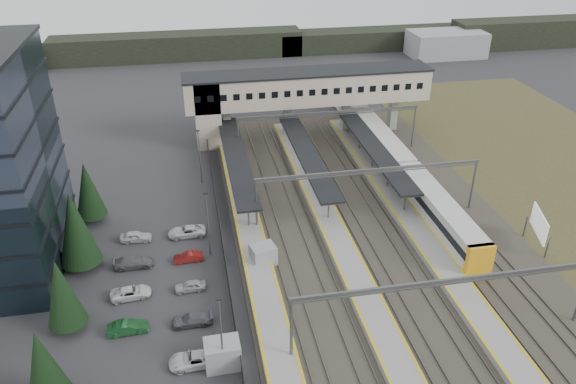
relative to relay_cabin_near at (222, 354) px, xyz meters
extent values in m
plane|color=#2B2B2D|center=(8.00, 7.30, -1.30)|extent=(220.00, 220.00, 0.00)
cone|color=black|center=(-14.00, -1.70, 3.10)|extent=(3.54, 3.54, 6.80)
cylinder|color=black|center=(-14.00, 7.30, -0.70)|extent=(0.44, 0.44, 1.20)
cone|color=black|center=(-14.00, 7.30, 3.20)|extent=(3.64, 3.64, 7.00)
cylinder|color=black|center=(-14.00, 17.30, -0.70)|extent=(0.44, 0.44, 1.20)
cone|color=black|center=(-14.00, 17.30, 3.95)|extent=(4.42, 4.42, 8.50)
cylinder|color=black|center=(-14.00, 27.30, -0.70)|extent=(0.44, 0.44, 1.20)
cone|color=black|center=(-14.00, 27.30, 3.30)|extent=(3.74, 3.74, 7.20)
imported|color=#184B22|center=(-8.50, 5.80, -0.67)|extent=(3.86, 1.55, 1.25)
imported|color=white|center=(-8.50, 11.10, -0.72)|extent=(4.30, 2.29, 1.15)
imported|color=#59595F|center=(-8.50, 16.40, -0.66)|extent=(4.42, 1.81, 1.28)
imported|color=silver|center=(-8.50, 21.70, -0.66)|extent=(3.79, 1.71, 1.26)
imported|color=white|center=(-2.50, 0.50, -0.67)|extent=(4.53, 2.15, 1.25)
imported|color=#55565D|center=(-2.50, 5.80, -0.72)|extent=(4.01, 1.64, 1.16)
imported|color=#ACACB0|center=(-2.50, 11.10, -0.74)|extent=(3.32, 1.42, 1.12)
imported|color=maroon|center=(-2.50, 16.40, -0.74)|extent=(3.42, 1.37, 1.11)
imported|color=silver|center=(-2.50, 21.70, -0.67)|extent=(4.52, 2.11, 1.25)
cylinder|color=#5E6062|center=(0.00, -0.70, 2.70)|extent=(0.16, 0.16, 8.00)
cube|color=black|center=(0.00, -0.70, 6.70)|extent=(0.50, 0.25, 0.15)
cylinder|color=#5E6062|center=(0.00, 17.30, 2.70)|extent=(0.16, 0.16, 8.00)
cube|color=black|center=(0.00, 17.30, 6.70)|extent=(0.50, 0.25, 0.15)
cylinder|color=#5E6062|center=(0.00, 35.30, 2.70)|extent=(0.16, 0.16, 8.00)
cube|color=black|center=(0.00, 35.30, 6.70)|extent=(0.50, 0.25, 0.15)
cube|color=#26282B|center=(1.50, 12.30, -0.30)|extent=(0.08, 90.00, 2.00)
cube|color=gray|center=(0.00, 0.00, 0.00)|extent=(3.17, 2.36, 2.59)
cube|color=gray|center=(5.73, 14.23, -0.08)|extent=(3.09, 2.76, 2.43)
cube|color=#332E26|center=(20.00, 12.30, -1.20)|extent=(34.00, 90.00, 0.20)
cube|color=#59544C|center=(7.28, 12.30, -1.02)|extent=(0.08, 90.00, 0.14)
cube|color=#59544C|center=(8.72, 12.30, -1.02)|extent=(0.08, 90.00, 0.14)
cube|color=#59544C|center=(11.28, 12.30, -1.02)|extent=(0.08, 90.00, 0.14)
cube|color=#59544C|center=(12.72, 12.30, -1.02)|extent=(0.08, 90.00, 0.14)
cube|color=#59544C|center=(17.28, 12.30, -1.02)|extent=(0.08, 90.00, 0.14)
cube|color=#59544C|center=(18.72, 12.30, -1.02)|extent=(0.08, 90.00, 0.14)
cube|color=#59544C|center=(21.28, 12.30, -1.02)|extent=(0.08, 90.00, 0.14)
cube|color=#59544C|center=(22.72, 12.30, -1.02)|extent=(0.08, 90.00, 0.14)
cube|color=#59544C|center=(27.28, 12.30, -1.02)|extent=(0.08, 90.00, 0.14)
cube|color=#59544C|center=(28.72, 12.30, -1.02)|extent=(0.08, 90.00, 0.14)
cube|color=#59544C|center=(31.28, 12.30, -1.02)|extent=(0.08, 90.00, 0.14)
cube|color=#59544C|center=(32.72, 12.30, -1.02)|extent=(0.08, 90.00, 0.14)
cube|color=gray|center=(5.00, 12.30, -0.85)|extent=(3.20, 82.00, 0.90)
cube|color=gold|center=(3.55, 12.30, -0.39)|extent=(0.25, 82.00, 0.02)
cube|color=gold|center=(6.45, 12.30, -0.39)|extent=(0.25, 82.00, 0.02)
cube|color=gray|center=(15.00, 12.30, -0.85)|extent=(3.20, 82.00, 0.90)
cube|color=gold|center=(13.55, 12.30, -0.39)|extent=(0.25, 82.00, 0.02)
cube|color=gold|center=(16.45, 12.30, -0.39)|extent=(0.25, 82.00, 0.02)
cube|color=gray|center=(25.00, 12.30, -0.85)|extent=(3.20, 82.00, 0.90)
cube|color=gold|center=(23.55, 12.30, -0.39)|extent=(0.25, 82.00, 0.02)
cube|color=gold|center=(26.45, 12.30, -0.39)|extent=(0.25, 82.00, 0.02)
cube|color=black|center=(5.00, 34.30, 2.70)|extent=(3.00, 30.00, 0.25)
cube|color=#5E6062|center=(5.00, 34.30, 2.55)|extent=(3.10, 30.00, 0.12)
cylinder|color=#5E6062|center=(5.00, 21.30, 1.10)|extent=(0.20, 0.20, 3.10)
cylinder|color=#5E6062|center=(5.00, 27.80, 1.10)|extent=(0.20, 0.20, 3.10)
cylinder|color=#5E6062|center=(5.00, 34.30, 1.10)|extent=(0.20, 0.20, 3.10)
cylinder|color=#5E6062|center=(5.00, 40.80, 1.10)|extent=(0.20, 0.20, 3.10)
cylinder|color=#5E6062|center=(5.00, 47.30, 1.10)|extent=(0.20, 0.20, 3.10)
cube|color=black|center=(15.00, 34.30, 2.70)|extent=(3.00, 30.00, 0.25)
cube|color=#5E6062|center=(15.00, 34.30, 2.55)|extent=(3.10, 30.00, 0.12)
cylinder|color=#5E6062|center=(15.00, 21.30, 1.10)|extent=(0.20, 0.20, 3.10)
cylinder|color=#5E6062|center=(15.00, 27.80, 1.10)|extent=(0.20, 0.20, 3.10)
cylinder|color=#5E6062|center=(15.00, 34.30, 1.10)|extent=(0.20, 0.20, 3.10)
cylinder|color=#5E6062|center=(15.00, 40.80, 1.10)|extent=(0.20, 0.20, 3.10)
cylinder|color=#5E6062|center=(15.00, 47.30, 1.10)|extent=(0.20, 0.20, 3.10)
cube|color=black|center=(25.00, 34.30, 2.70)|extent=(3.00, 30.00, 0.25)
cube|color=#5E6062|center=(25.00, 34.30, 2.55)|extent=(3.10, 30.00, 0.12)
cylinder|color=#5E6062|center=(25.00, 21.30, 1.10)|extent=(0.20, 0.20, 3.10)
cylinder|color=#5E6062|center=(25.00, 27.80, 1.10)|extent=(0.20, 0.20, 3.10)
cylinder|color=#5E6062|center=(25.00, 34.30, 1.10)|extent=(0.20, 0.20, 3.10)
cylinder|color=#5E6062|center=(25.00, 40.80, 1.10)|extent=(0.20, 0.20, 3.10)
cylinder|color=#5E6062|center=(25.00, 47.30, 1.10)|extent=(0.20, 0.20, 3.10)
cube|color=#B9A48F|center=(18.50, 49.30, 7.20)|extent=(40.00, 6.00, 5.00)
cube|color=black|center=(18.50, 49.30, 9.75)|extent=(40.40, 6.40, 0.30)
cube|color=#B9A48F|center=(2.00, 49.30, 4.20)|extent=(4.00, 6.00, 11.00)
cube|color=black|center=(0.50, 46.28, 7.30)|extent=(1.00, 0.06, 1.00)
cube|color=black|center=(2.50, 46.28, 7.30)|extent=(1.00, 0.06, 1.00)
cube|color=black|center=(4.50, 46.28, 7.30)|extent=(1.00, 0.06, 1.00)
cube|color=black|center=(6.50, 46.28, 7.30)|extent=(1.00, 0.06, 1.00)
cube|color=black|center=(8.50, 46.28, 7.30)|extent=(1.00, 0.06, 1.00)
cube|color=black|center=(10.50, 46.28, 7.30)|extent=(1.00, 0.06, 1.00)
cube|color=black|center=(12.50, 46.28, 7.30)|extent=(1.00, 0.06, 1.00)
cube|color=black|center=(14.50, 46.28, 7.30)|extent=(1.00, 0.06, 1.00)
cube|color=black|center=(16.50, 46.28, 7.30)|extent=(1.00, 0.06, 1.00)
cube|color=black|center=(18.50, 46.28, 7.30)|extent=(1.00, 0.06, 1.00)
cube|color=black|center=(20.50, 46.28, 7.30)|extent=(1.00, 0.06, 1.00)
cube|color=black|center=(22.50, 46.28, 7.30)|extent=(1.00, 0.06, 1.00)
cube|color=black|center=(24.50, 46.28, 7.30)|extent=(1.00, 0.06, 1.00)
cube|color=black|center=(26.50, 46.28, 7.30)|extent=(1.00, 0.06, 1.00)
cube|color=black|center=(28.50, 46.28, 7.30)|extent=(1.00, 0.06, 1.00)
cube|color=black|center=(30.50, 46.28, 7.30)|extent=(1.00, 0.06, 1.00)
cube|color=black|center=(32.50, 46.28, 7.30)|extent=(1.00, 0.06, 1.00)
cube|color=black|center=(34.50, 46.28, 7.30)|extent=(1.00, 0.06, 1.00)
cube|color=black|center=(36.50, 46.28, 7.30)|extent=(1.00, 0.06, 1.00)
cube|color=gray|center=(3.50, 49.30, 1.70)|extent=(1.20, 1.60, 6.00)
cube|color=gray|center=(5.00, 49.30, 1.70)|extent=(1.20, 1.60, 6.00)
cube|color=gray|center=(15.00, 49.30, 1.70)|extent=(1.20, 1.60, 6.00)
cube|color=gray|center=(25.00, 49.30, 1.70)|extent=(1.20, 1.60, 6.00)
cube|color=gray|center=(33.50, 49.30, 1.70)|extent=(1.20, 1.60, 6.00)
cylinder|color=#5E6062|center=(6.00, -0.70, 2.20)|extent=(0.28, 0.28, 7.00)
cube|color=#5E6062|center=(20.00, -0.70, 5.70)|extent=(28.40, 0.25, 0.35)
cube|color=#5E6062|center=(20.00, -0.70, 5.30)|extent=(28.40, 0.12, 0.12)
cylinder|color=#5E6062|center=(6.00, 21.30, 2.20)|extent=(0.28, 0.28, 7.00)
cylinder|color=#5E6062|center=(34.00, 21.30, 2.20)|extent=(0.28, 0.28, 7.00)
cube|color=#5E6062|center=(20.00, 21.30, 5.70)|extent=(28.40, 0.25, 0.35)
cube|color=#5E6062|center=(20.00, 21.30, 5.30)|extent=(28.40, 0.12, 0.12)
cylinder|color=#5E6062|center=(6.00, 41.30, 2.20)|extent=(0.28, 0.28, 7.00)
cylinder|color=#5E6062|center=(34.00, 41.30, 2.20)|extent=(0.28, 0.28, 7.00)
cube|color=#5E6062|center=(20.00, 41.30, 5.70)|extent=(28.40, 0.25, 0.35)
cube|color=#5E6062|center=(20.00, 41.30, 5.30)|extent=(28.40, 0.12, 0.12)
cube|color=silver|center=(28.00, 17.74, 0.93)|extent=(2.97, 20.59, 3.81)
cube|color=black|center=(28.00, 17.74, 1.35)|extent=(3.03, 19.99, 0.95)
cube|color=#5E6062|center=(28.00, 17.74, -0.71)|extent=(2.54, 19.19, 0.53)
cube|color=silver|center=(28.00, 38.93, 0.93)|extent=(2.97, 20.59, 3.81)
cube|color=black|center=(28.00, 38.93, 1.35)|extent=(3.03, 19.99, 0.95)
cube|color=#5E6062|center=(28.00, 38.93, -0.71)|extent=(2.54, 19.19, 0.53)
cube|color=silver|center=(28.00, 60.12, 0.93)|extent=(2.97, 20.59, 3.81)
cube|color=black|center=(28.00, 60.12, 1.35)|extent=(3.03, 19.99, 0.95)
cube|color=#5E6062|center=(28.00, 60.12, -0.71)|extent=(2.54, 19.19, 0.53)
cube|color=orange|center=(28.00, 7.54, 0.93)|extent=(2.99, 0.90, 3.81)
cylinder|color=#5E6062|center=(37.46, 9.48, 0.17)|extent=(0.20, 0.20, 2.93)
cylinder|color=#5E6062|center=(37.46, 13.98, 0.17)|extent=(0.20, 0.20, 2.93)
cube|color=white|center=(37.46, 11.73, 1.91)|extent=(1.71, 5.32, 2.75)
cube|color=black|center=(-2.00, 102.30, 1.70)|extent=(60.00, 8.00, 6.00)
cube|color=black|center=(48.00, 102.30, 1.20)|extent=(50.00, 8.00, 5.00)
cube|color=black|center=(88.00, 97.30, 2.20)|extent=(40.00, 8.00, 7.00)
cube|color=gray|center=(63.00, 92.30, 1.70)|extent=(18.00, 10.00, 6.00)
camera|label=1|loc=(-1.09, -36.65, 36.07)|focal=35.00mm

